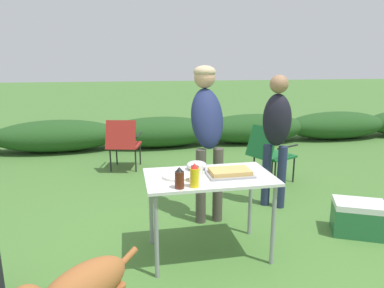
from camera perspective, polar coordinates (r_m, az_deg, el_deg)
name	(u,v)px	position (r m, az deg, el deg)	size (l,w,h in m)	color
ground_plane	(208,253)	(3.27, 2.74, -17.65)	(60.00, 60.00, 0.00)	#477533
shrub_hedge	(160,132)	(7.03, -5.32, 2.02)	(14.40, 0.90, 0.61)	#234C1E
folding_table	(209,184)	(2.98, 2.88, -6.68)	(1.10, 0.64, 0.74)	silver
food_tray	(230,173)	(2.97, 6.33, -4.77)	(0.39, 0.25, 0.06)	#9E9EA3
plate_stack	(177,176)	(2.92, -2.52, -5.35)	(0.25, 0.25, 0.02)	white
mixing_bowl	(197,165)	(3.11, 0.78, -3.56)	(0.19, 0.19, 0.08)	silver
paper_cup_stack	(198,171)	(2.89, 1.04, -4.55)	(0.08, 0.08, 0.11)	white
spice_jar	(195,174)	(2.78, 0.46, -5.04)	(0.07, 0.07, 0.14)	#B2893D
bbq_sauce_bottle	(179,178)	(2.64, -2.11, -5.71)	(0.07, 0.07, 0.17)	#562314
mustard_bottle	(195,176)	(2.67, 0.42, -5.29)	(0.07, 0.07, 0.19)	yellow
standing_person_in_dark_puffer	(207,124)	(3.63, 2.52, 3.39)	(0.35, 0.48, 1.66)	#4C473D
standing_person_in_navy_coat	(276,129)	(4.04, 13.90, 2.45)	(0.40, 0.38, 1.56)	#232D4C
camp_chair_green_behind_table	(124,142)	(5.52, -11.35, 0.38)	(0.59, 0.68, 0.83)	maroon
camp_chair_near_hedge	(269,151)	(4.97, 12.78, -1.15)	(0.73, 0.66, 0.83)	#19602D
cooler_box	(358,218)	(3.88, 25.97, -11.02)	(0.57, 0.50, 0.34)	#286B3D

